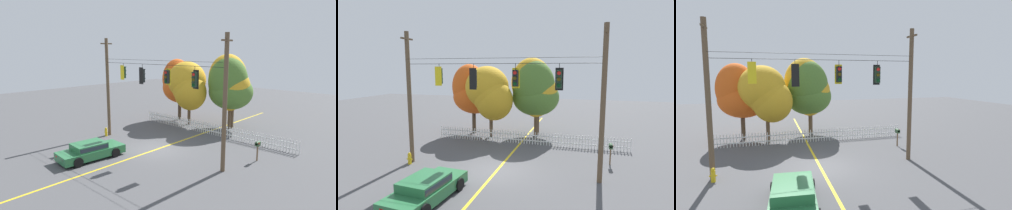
% 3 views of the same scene
% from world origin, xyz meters
% --- Properties ---
extents(ground, '(80.00, 80.00, 0.00)m').
position_xyz_m(ground, '(0.00, 0.00, 0.00)').
color(ground, '#4C4C4F').
extents(lane_centerline_stripe, '(0.16, 36.00, 0.01)m').
position_xyz_m(lane_centerline_stripe, '(0.00, 0.00, 0.00)').
color(lane_centerline_stripe, gold).
rests_on(lane_centerline_stripe, ground).
extents(signal_support_span, '(11.86, 1.10, 8.32)m').
position_xyz_m(signal_support_span, '(0.00, -0.00, 4.24)').
color(signal_support_span, brown).
rests_on(signal_support_span, ground).
extents(traffic_signal_southbound_primary, '(0.43, 0.38, 1.31)m').
position_xyz_m(traffic_signal_southbound_primary, '(-3.62, -0.01, 5.60)').
color(traffic_signal_southbound_primary, black).
extents(traffic_signal_northbound_primary, '(0.43, 0.38, 1.49)m').
position_xyz_m(traffic_signal_northbound_primary, '(-1.38, -0.01, 5.46)').
color(traffic_signal_northbound_primary, black).
extents(traffic_signal_eastbound_side, '(0.43, 0.38, 1.37)m').
position_xyz_m(traffic_signal_eastbound_side, '(1.13, 0.01, 5.52)').
color(traffic_signal_eastbound_side, black).
extents(traffic_signal_westbound_side, '(0.43, 0.38, 1.45)m').
position_xyz_m(traffic_signal_westbound_side, '(3.53, 0.01, 5.49)').
color(traffic_signal_westbound_side, black).
extents(white_picket_fence, '(15.45, 0.06, 1.01)m').
position_xyz_m(white_picket_fence, '(0.56, 6.15, 0.51)').
color(white_picket_fence, white).
rests_on(white_picket_fence, ground).
extents(autumn_maple_near_fence, '(4.25, 3.48, 6.46)m').
position_xyz_m(autumn_maple_near_fence, '(-5.18, 8.63, 3.86)').
color(autumn_maple_near_fence, '#473828').
rests_on(autumn_maple_near_fence, ground).
extents(autumn_maple_mid, '(4.33, 3.81, 6.27)m').
position_xyz_m(autumn_maple_mid, '(-3.04, 7.47, 3.94)').
color(autumn_maple_mid, brown).
rests_on(autumn_maple_mid, ground).
extents(autumn_oak_far_east, '(4.14, 3.43, 7.01)m').
position_xyz_m(autumn_oak_far_east, '(0.60, 9.13, 4.23)').
color(autumn_oak_far_east, brown).
rests_on(autumn_oak_far_east, ground).
extents(autumn_maple_far_west, '(4.19, 3.94, 6.80)m').
position_xyz_m(autumn_maple_far_west, '(0.60, 9.08, 4.00)').
color(autumn_maple_far_west, brown).
rests_on(autumn_maple_far_west, ground).
extents(parked_car, '(2.25, 4.57, 1.15)m').
position_xyz_m(parked_car, '(-1.98, -4.35, 0.61)').
color(parked_car, '#286B3D').
rests_on(parked_car, ground).
extents(fire_hydrant, '(0.38, 0.22, 0.76)m').
position_xyz_m(fire_hydrant, '(-5.69, -0.44, 0.37)').
color(fire_hydrant, gold).
rests_on(fire_hydrant, ground).
extents(roadside_mailbox, '(0.25, 0.44, 1.36)m').
position_xyz_m(roadside_mailbox, '(6.58, 3.02, 1.11)').
color(roadside_mailbox, brown).
rests_on(roadside_mailbox, ground).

